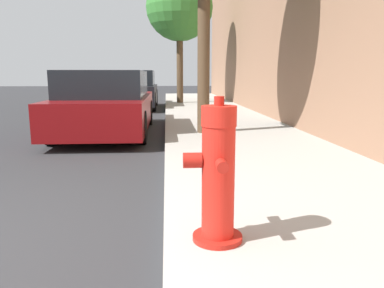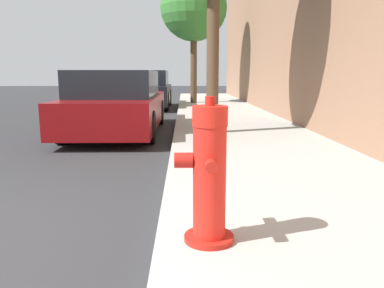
{
  "view_description": "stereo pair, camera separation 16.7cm",
  "coord_description": "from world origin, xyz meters",
  "px_view_note": "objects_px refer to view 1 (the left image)",
  "views": [
    {
      "loc": [
        1.83,
        -2.21,
        1.23
      ],
      "look_at": [
        2.07,
        1.32,
        0.57
      ],
      "focal_mm": 35.0,
      "sensor_mm": 36.0,
      "label": 1
    },
    {
      "loc": [
        2.0,
        -2.21,
        1.23
      ],
      "look_at": [
        2.07,
        1.32,
        0.57
      ],
      "focal_mm": 35.0,
      "sensor_mm": 36.0,
      "label": 2
    }
  ],
  "objects_px": {
    "parked_car_near": "(107,104)",
    "street_tree_far": "(180,7)",
    "parked_car_mid": "(132,90)",
    "fire_hydrant": "(218,176)"
  },
  "relations": [
    {
      "from": "street_tree_far",
      "to": "parked_car_mid",
      "type": "bearing_deg",
      "value": -150.48
    },
    {
      "from": "parked_car_mid",
      "to": "street_tree_far",
      "type": "height_order",
      "value": "street_tree_far"
    },
    {
      "from": "parked_car_mid",
      "to": "fire_hydrant",
      "type": "bearing_deg",
      "value": -82.21
    },
    {
      "from": "parked_car_mid",
      "to": "street_tree_far",
      "type": "relative_size",
      "value": 0.79
    },
    {
      "from": "fire_hydrant",
      "to": "street_tree_far",
      "type": "bearing_deg",
      "value": 89.0
    },
    {
      "from": "parked_car_near",
      "to": "street_tree_far",
      "type": "relative_size",
      "value": 0.88
    },
    {
      "from": "parked_car_mid",
      "to": "street_tree_far",
      "type": "distance_m",
      "value": 3.71
    },
    {
      "from": "parked_car_mid",
      "to": "street_tree_far",
      "type": "xyz_separation_m",
      "value": [
        1.81,
        1.02,
        3.08
      ]
    },
    {
      "from": "parked_car_near",
      "to": "parked_car_mid",
      "type": "distance_m",
      "value": 5.98
    },
    {
      "from": "parked_car_near",
      "to": "parked_car_mid",
      "type": "xyz_separation_m",
      "value": [
        -0.02,
        5.98,
        0.04
      ]
    }
  ]
}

